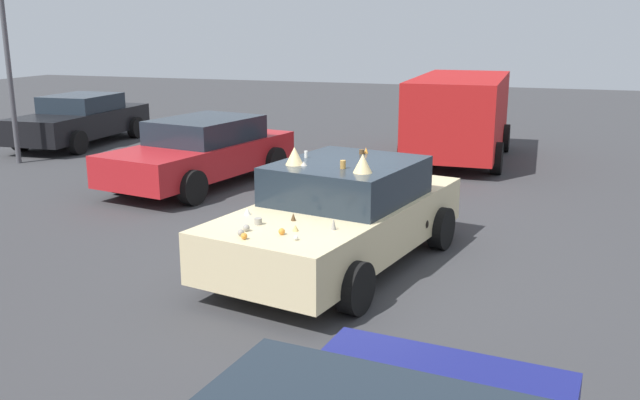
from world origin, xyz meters
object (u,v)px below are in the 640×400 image
Objects in this scene: art_car_decorated at (342,214)px; lot_lamp_post at (7,53)px; parked_sedan_far_left at (202,151)px; parked_van_near_right at (460,113)px; parked_sedan_behind_left at (81,120)px.

lot_lamp_post reaches higher than art_car_decorated.
parked_van_near_right is at bearing 144.81° from parked_sedan_far_left.
parked_sedan_far_left is (3.78, 4.17, -0.01)m from art_car_decorated.
parked_sedan_far_left is at bearing -120.66° from art_car_decorated.
parked_sedan_behind_left is (3.42, 5.62, -0.02)m from parked_sedan_far_left.
art_car_decorated is 1.02× the size of parked_sedan_behind_left.
art_car_decorated is at bearing 175.97° from parked_van_near_right.
parked_sedan_far_left is (-4.51, 4.64, -0.44)m from parked_van_near_right.
parked_van_near_right is at bearing -68.75° from lot_lamp_post.
lot_lamp_post is at bearing 3.30° from parked_sedan_behind_left.
parked_sedan_behind_left is at bearing 5.88° from lot_lamp_post.
art_car_decorated is at bearing 58.40° from parked_sedan_far_left.
parked_van_near_right is 10.33m from parked_sedan_behind_left.
parked_van_near_right is 6.48m from parked_sedan_far_left.
lot_lamp_post is (-2.79, -0.29, 1.92)m from parked_sedan_behind_left.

